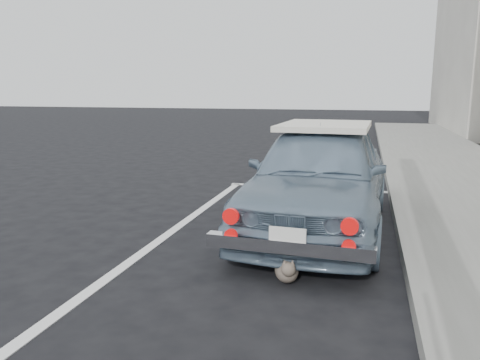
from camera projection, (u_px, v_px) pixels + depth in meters
name	position (u px, v px, depth m)	size (l,w,h in m)	color
pline_front	(312.00, 188.00, 8.40)	(3.00, 0.12, 0.01)	silver
pline_side	(157.00, 242.00, 5.43)	(0.12, 7.00, 0.01)	silver
retro_coupe	(320.00, 175.00, 5.90)	(1.76, 4.04, 1.35)	slate
cat	(287.00, 269.00, 4.30)	(0.30, 0.49, 0.27)	#706556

